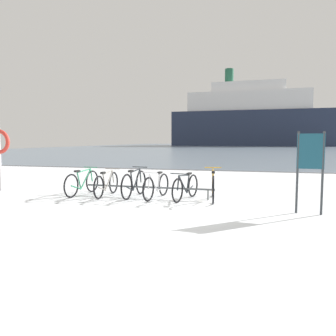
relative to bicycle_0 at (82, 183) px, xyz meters
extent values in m
cube|color=silver|center=(2.72, -2.49, -0.39)|extent=(80.00, 22.00, 0.08)
cube|color=slate|center=(2.72, 63.51, -0.39)|extent=(80.00, 110.00, 0.08)
cube|color=#47474C|center=(2.72, 8.51, -0.37)|extent=(80.00, 0.50, 0.05)
cylinder|color=#4C5156|center=(1.97, 0.10, -0.07)|extent=(3.71, 0.08, 0.05)
cylinder|color=#4C5156|center=(0.31, 0.11, -0.21)|extent=(0.04, 0.04, 0.28)
cylinder|color=#4C5156|center=(3.64, 0.09, -0.21)|extent=(0.04, 0.04, 0.28)
torus|color=black|center=(0.04, 0.53, -0.02)|extent=(0.09, 0.66, 0.66)
torus|color=black|center=(-0.04, -0.53, -0.02)|extent=(0.09, 0.66, 0.66)
cylinder|color=#2D8C60|center=(0.01, 0.18, 0.10)|extent=(0.08, 0.56, 0.56)
cylinder|color=#2D8C60|center=(-0.01, -0.16, 0.07)|extent=(0.05, 0.20, 0.50)
cylinder|color=#2D8C60|center=(0.01, 0.10, 0.34)|extent=(0.09, 0.69, 0.08)
cylinder|color=#2D8C60|center=(-0.02, -0.31, -0.10)|extent=(0.07, 0.46, 0.18)
cylinder|color=#2D8C60|center=(0.04, 0.49, 0.17)|extent=(0.04, 0.12, 0.39)
cube|color=black|center=(-0.02, -0.24, 0.36)|extent=(0.09, 0.21, 0.05)
cylinder|color=#2D8C60|center=(0.03, 0.45, 0.41)|extent=(0.46, 0.06, 0.02)
torus|color=black|center=(0.75, 0.50, -0.03)|extent=(0.07, 0.64, 0.64)
torus|color=black|center=(0.79, -0.54, -0.03)|extent=(0.07, 0.64, 0.64)
cylinder|color=gray|center=(0.77, 0.16, 0.08)|extent=(0.06, 0.55, 0.54)
cylinder|color=gray|center=(0.78, -0.17, 0.06)|extent=(0.04, 0.19, 0.48)
cylinder|color=gray|center=(0.77, 0.09, 0.31)|extent=(0.06, 0.68, 0.08)
cylinder|color=gray|center=(0.78, -0.32, -0.11)|extent=(0.05, 0.45, 0.18)
cylinder|color=gray|center=(0.76, 0.46, 0.15)|extent=(0.04, 0.11, 0.38)
cube|color=black|center=(0.78, -0.25, 0.33)|extent=(0.09, 0.20, 0.05)
cylinder|color=gray|center=(0.76, 0.42, 0.39)|extent=(0.46, 0.04, 0.02)
torus|color=black|center=(1.61, 0.54, -0.01)|extent=(0.08, 0.70, 0.70)
torus|color=black|center=(1.56, -0.45, -0.01)|extent=(0.08, 0.70, 0.70)
cylinder|color=#1E2328|center=(1.59, 0.22, 0.12)|extent=(0.06, 0.52, 0.59)
cylinder|color=#1E2328|center=(1.57, -0.10, 0.10)|extent=(0.05, 0.18, 0.53)
cylinder|color=#1E2328|center=(1.59, 0.15, 0.38)|extent=(0.07, 0.65, 0.08)
cylinder|color=#1E2328|center=(1.57, -0.24, -0.08)|extent=(0.06, 0.43, 0.19)
cylinder|color=#1E2328|center=(1.60, 0.51, 0.20)|extent=(0.04, 0.11, 0.41)
cube|color=black|center=(1.57, -0.17, 0.39)|extent=(0.09, 0.20, 0.05)
cylinder|color=#1E2328|center=(1.60, 0.47, 0.45)|extent=(0.46, 0.05, 0.02)
torus|color=black|center=(2.17, -0.49, -0.04)|extent=(0.14, 0.64, 0.64)
torus|color=black|center=(2.32, 0.47, -0.04)|extent=(0.14, 0.64, 0.64)
cylinder|color=silver|center=(2.22, -0.18, 0.08)|extent=(0.11, 0.51, 0.54)
cylinder|color=silver|center=(2.27, 0.13, 0.06)|extent=(0.06, 0.18, 0.48)
cylinder|color=silver|center=(2.23, -0.11, 0.31)|extent=(0.13, 0.63, 0.08)
cylinder|color=silver|center=(2.29, 0.26, -0.11)|extent=(0.10, 0.42, 0.18)
cylinder|color=silver|center=(2.18, -0.45, 0.15)|extent=(0.05, 0.11, 0.38)
cube|color=black|center=(2.28, 0.20, 0.33)|extent=(0.11, 0.21, 0.05)
cylinder|color=silver|center=(2.19, -0.42, 0.39)|extent=(0.46, 0.09, 0.02)
torus|color=black|center=(2.95, -0.49, -0.04)|extent=(0.18, 0.63, 0.63)
torus|color=black|center=(3.17, 0.48, -0.04)|extent=(0.18, 0.63, 0.63)
cylinder|color=#1E2328|center=(3.02, -0.17, 0.07)|extent=(0.15, 0.52, 0.54)
cylinder|color=#1E2328|center=(3.09, 0.14, 0.05)|extent=(0.07, 0.19, 0.48)
cylinder|color=#1E2328|center=(3.04, -0.10, 0.31)|extent=(0.18, 0.65, 0.08)
cylinder|color=#1E2328|center=(3.12, 0.28, -0.11)|extent=(0.13, 0.43, 0.18)
cylinder|color=#1E2328|center=(2.96, -0.46, 0.15)|extent=(0.06, 0.12, 0.38)
cube|color=black|center=(3.11, 0.22, 0.33)|extent=(0.12, 0.21, 0.05)
cylinder|color=#1E2328|center=(2.97, -0.42, 0.38)|extent=(0.45, 0.12, 0.02)
torus|color=black|center=(3.70, 0.65, 0.00)|extent=(0.14, 0.71, 0.72)
torus|color=black|center=(3.84, -0.41, 0.00)|extent=(0.14, 0.71, 0.72)
cylinder|color=gold|center=(3.75, 0.30, 0.13)|extent=(0.11, 0.56, 0.61)
cylinder|color=gold|center=(3.79, -0.04, 0.11)|extent=(0.06, 0.20, 0.54)
cylinder|color=gold|center=(3.76, 0.22, 0.40)|extent=(0.13, 0.70, 0.09)
cylinder|color=gold|center=(3.81, -0.19, -0.08)|extent=(0.10, 0.47, 0.19)
cylinder|color=gold|center=(3.70, 0.61, 0.21)|extent=(0.05, 0.12, 0.43)
cube|color=black|center=(3.80, -0.12, 0.41)|extent=(0.11, 0.21, 0.05)
cylinder|color=gold|center=(3.71, 0.57, 0.48)|extent=(0.46, 0.09, 0.02)
cylinder|color=#33383D|center=(5.72, -0.94, 0.53)|extent=(0.05, 0.05, 1.78)
cylinder|color=#33383D|center=(6.21, -1.00, 0.53)|extent=(0.05, 0.05, 1.78)
cube|color=navy|center=(5.97, -0.97, 1.00)|extent=(0.55, 0.11, 0.75)
cube|color=#232D47|center=(3.85, 81.74, 4.12)|extent=(40.96, 14.00, 8.94)
cube|color=white|center=(2.83, 81.77, 11.05)|extent=(30.76, 11.77, 4.92)
cube|color=white|center=(2.83, 81.77, 14.76)|extent=(18.54, 9.46, 2.50)
cylinder|color=#1E593F|center=(-2.23, 81.94, 18.03)|extent=(2.28, 2.28, 4.03)
camera|label=1|loc=(4.82, -8.49, 1.24)|focal=35.12mm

